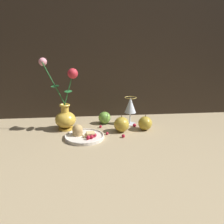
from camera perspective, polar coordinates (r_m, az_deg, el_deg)
name	(u,v)px	position (r m, az deg, el deg)	size (l,w,h in m)	color
ground_plane	(101,132)	(1.14, -2.80, -5.31)	(2.40, 2.40, 0.00)	#9E8966
wall_back	(97,16)	(1.38, -3.96, 23.80)	(2.40, 0.04, 1.20)	#2D2319
vase	(65,112)	(1.18, -12.17, 0.08)	(0.19, 0.11, 0.37)	gold
plate_with_pastries	(83,135)	(1.07, -7.54, -5.97)	(0.19, 0.19, 0.06)	silver
wine_glass	(130,106)	(1.24, 4.81, 1.49)	(0.07, 0.07, 0.16)	silver
apple_beside_vase	(122,125)	(1.13, 2.52, -3.29)	(0.08, 0.08, 0.09)	#B2932D
apple_near_glass	(145,123)	(1.17, 8.65, -2.91)	(0.07, 0.07, 0.09)	#B2932D
apple_at_table_edge	(105,118)	(1.26, -1.97, -1.49)	(0.07, 0.07, 0.08)	#669938
berry_near_plate	(101,127)	(1.20, -2.91, -3.82)	(0.01, 0.01, 0.01)	#AD192D
berry_front_center	(135,125)	(1.22, 5.90, -3.46)	(0.02, 0.02, 0.02)	#AD192D
berry_by_glass_stem	(107,133)	(1.10, -1.26, -5.61)	(0.01, 0.01, 0.01)	#AD192D
berry_under_candlestick	(123,136)	(1.07, 2.98, -6.25)	(0.02, 0.02, 0.02)	#AD192D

